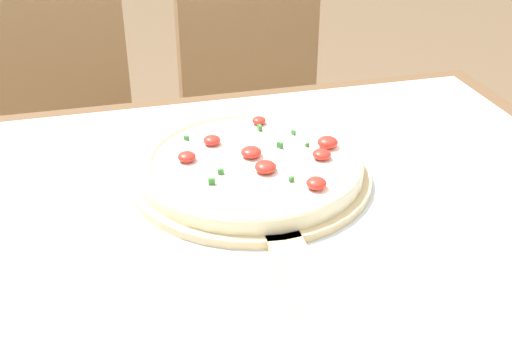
# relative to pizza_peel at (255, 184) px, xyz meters

# --- Properties ---
(dining_table) EXTENTS (1.18, 0.92, 0.76)m
(dining_table) POSITION_rel_pizza_peel_xyz_m (-0.05, -0.10, -0.13)
(dining_table) COLOR brown
(dining_table) RESTS_ON ground_plane
(towel_cloth) EXTENTS (1.10, 0.84, 0.00)m
(towel_cloth) POSITION_rel_pizza_peel_xyz_m (-0.05, -0.10, -0.01)
(towel_cloth) COLOR silver
(towel_cloth) RESTS_ON dining_table
(pizza_peel) EXTENTS (0.35, 0.58, 0.01)m
(pizza_peel) POSITION_rel_pizza_peel_xyz_m (0.00, 0.00, 0.00)
(pizza_peel) COLOR #D6B784
(pizza_peel) RESTS_ON towel_cloth
(pizza) EXTENTS (0.33, 0.33, 0.04)m
(pizza) POSITION_rel_pizza_peel_xyz_m (0.00, 0.03, 0.02)
(pizza) COLOR beige
(pizza) RESTS_ON pizza_peel
(chair_left) EXTENTS (0.43, 0.43, 0.87)m
(chair_left) POSITION_rel_pizza_peel_xyz_m (-0.31, 0.71, -0.27)
(chair_left) COLOR tan
(chair_left) RESTS_ON ground_plane
(chair_right) EXTENTS (0.44, 0.44, 0.87)m
(chair_right) POSITION_rel_pizza_peel_xyz_m (0.20, 0.71, -0.27)
(chair_right) COLOR tan
(chair_right) RESTS_ON ground_plane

